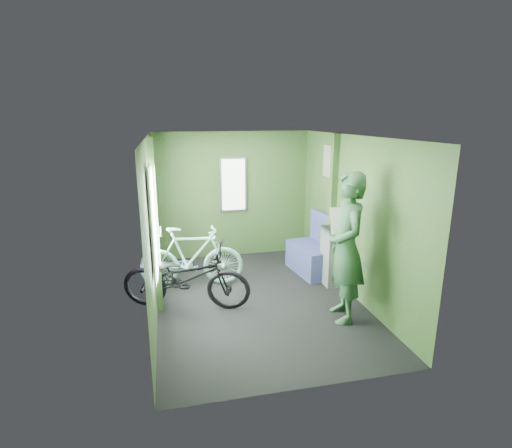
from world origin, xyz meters
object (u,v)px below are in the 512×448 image
Objects in this scene: bicycle_mint at (192,286)px; waste_box at (332,256)px; passenger at (346,248)px; bench_seat at (313,255)px; bicycle_black at (187,308)px.

waste_box reaches higher than bicycle_mint.
bicycle_mint is 0.83× the size of passenger.
passenger is 1.73m from bench_seat.
bicycle_black is 2.34m from waste_box.
bench_seat is (-0.11, 0.52, -0.16)m from waste_box.
bicycle_black is at bearing -165.60° from bench_seat.
passenger reaches higher than bicycle_mint.
bench_seat reaches higher than waste_box.
bench_seat is at bearing -80.43° from bicycle_mint.
bench_seat is (2.03, 0.13, 0.29)m from bicycle_mint.
bicycle_mint is at bearing 8.04° from bicycle_black.
waste_box is at bearing -63.63° from bicycle_black.
passenger reaches higher than bicycle_black.
bench_seat is (0.19, 1.59, -0.66)m from passenger.
bicycle_mint is (0.12, 0.75, 0.00)m from bicycle_black.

